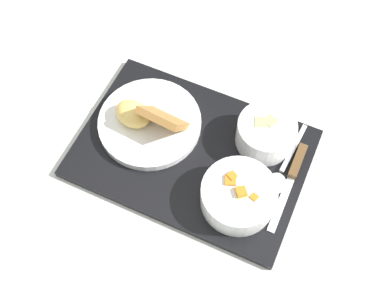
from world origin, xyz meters
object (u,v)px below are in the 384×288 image
bowl_salad (238,195)px  spoon (282,170)px  bowl_soup (266,132)px  knife (294,169)px  plate_main (149,121)px

bowl_salad → spoon: 0.11m
bowl_soup → knife: (-0.08, 0.04, -0.03)m
bowl_salad → bowl_soup: 0.14m
bowl_soup → plate_main: bearing=15.4°
knife → plate_main: bearing=-85.7°
plate_main → knife: plate_main is taller
knife → spoon: 0.02m
bowl_salad → knife: (-0.08, -0.10, -0.02)m
bowl_soup → knife: 0.09m
knife → spoon: size_ratio=1.15×
bowl_soup → plate_main: size_ratio=0.55×
bowl_salad → knife: bowl_salad is taller
plate_main → knife: size_ratio=1.10×
bowl_soup → knife: size_ratio=0.61×
bowl_salad → spoon: bearing=-121.0°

